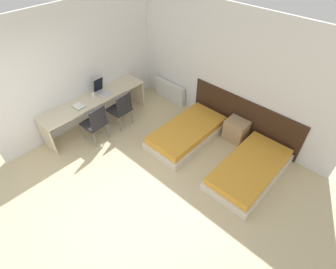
{
  "coord_description": "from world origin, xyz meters",
  "views": [
    {
      "loc": [
        2.67,
        -0.86,
        4.04
      ],
      "look_at": [
        0.0,
        1.99,
        0.55
      ],
      "focal_mm": 28.0,
      "sensor_mm": 36.0,
      "label": 1
    }
  ],
  "objects_px": {
    "chair_near_laptop": "(121,108)",
    "chair_near_notebook": "(95,122)",
    "bed_near_door": "(250,170)",
    "nightstand": "(236,130)",
    "bed_near_window": "(187,133)",
    "laptop": "(101,90)"
  },
  "relations": [
    {
      "from": "bed_near_door",
      "to": "chair_near_laptop",
      "type": "xyz_separation_m",
      "value": [
        -3.0,
        -0.69,
        0.34
      ]
    },
    {
      "from": "bed_near_door",
      "to": "chair_near_laptop",
      "type": "height_order",
      "value": "chair_near_laptop"
    },
    {
      "from": "nightstand",
      "to": "laptop",
      "type": "xyz_separation_m",
      "value": [
        -2.75,
        -1.52,
        0.55
      ]
    },
    {
      "from": "bed_near_window",
      "to": "chair_near_notebook",
      "type": "relative_size",
      "value": 2.07
    },
    {
      "from": "laptop",
      "to": "bed_near_door",
      "type": "bearing_deg",
      "value": 10.82
    },
    {
      "from": "bed_near_window",
      "to": "chair_near_laptop",
      "type": "distance_m",
      "value": 1.62
    },
    {
      "from": "nightstand",
      "to": "laptop",
      "type": "height_order",
      "value": "laptop"
    },
    {
      "from": "chair_near_laptop",
      "to": "nightstand",
      "type": "bearing_deg",
      "value": 29.81
    },
    {
      "from": "chair_near_laptop",
      "to": "chair_near_notebook",
      "type": "bearing_deg",
      "value": -93.0
    },
    {
      "from": "bed_near_window",
      "to": "laptop",
      "type": "relative_size",
      "value": 5.26
    },
    {
      "from": "bed_near_door",
      "to": "chair_near_notebook",
      "type": "relative_size",
      "value": 2.07
    },
    {
      "from": "nightstand",
      "to": "bed_near_door",
      "type": "bearing_deg",
      "value": -43.18
    },
    {
      "from": "bed_near_door",
      "to": "nightstand",
      "type": "bearing_deg",
      "value": 136.82
    },
    {
      "from": "bed_near_window",
      "to": "nightstand",
      "type": "height_order",
      "value": "nightstand"
    },
    {
      "from": "nightstand",
      "to": "chair_near_notebook",
      "type": "distance_m",
      "value": 3.08
    },
    {
      "from": "nightstand",
      "to": "bed_near_window",
      "type": "bearing_deg",
      "value": -136.82
    },
    {
      "from": "bed_near_window",
      "to": "chair_near_notebook",
      "type": "bearing_deg",
      "value": -135.75
    },
    {
      "from": "laptop",
      "to": "chair_near_laptop",
      "type": "bearing_deg",
      "value": 8.57
    },
    {
      "from": "bed_near_window",
      "to": "bed_near_door",
      "type": "bearing_deg",
      "value": 0.0
    },
    {
      "from": "chair_near_notebook",
      "to": "laptop",
      "type": "bearing_deg",
      "value": 126.94
    },
    {
      "from": "bed_near_window",
      "to": "chair_near_laptop",
      "type": "xyz_separation_m",
      "value": [
        -1.42,
        -0.69,
        0.34
      ]
    },
    {
      "from": "bed_near_door",
      "to": "laptop",
      "type": "xyz_separation_m",
      "value": [
        -3.53,
        -0.78,
        0.63
      ]
    }
  ]
}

